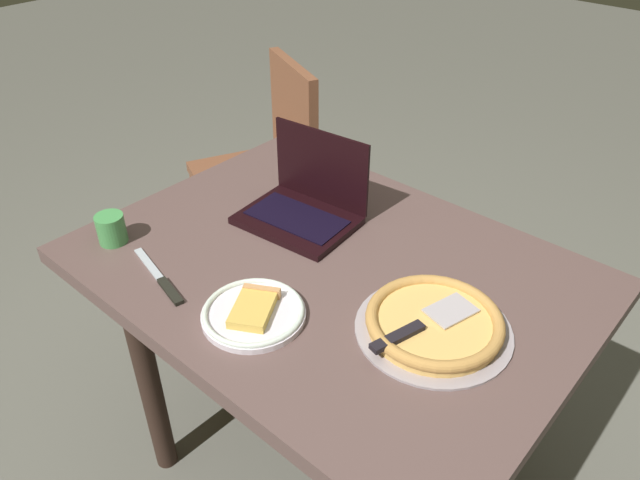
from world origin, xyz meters
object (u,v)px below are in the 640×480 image
object	(u,v)px
pizza_tray	(434,323)
drink_cup	(111,228)
laptop	(305,202)
pizza_plate	(255,313)
dining_table	(330,293)
chair_near	(268,162)
table_knife	(162,281)

from	to	relation	value
pizza_tray	drink_cup	xyz separation A→B (m)	(-0.78, -0.26, 0.02)
laptop	pizza_plate	xyz separation A→B (m)	(0.19, -0.36, -0.03)
dining_table	chair_near	distance (m)	0.96
pizza_plate	drink_cup	distance (m)	0.47
laptop	chair_near	world-z (taller)	laptop
dining_table	pizza_tray	bearing A→B (deg)	-5.91
dining_table	table_knife	size ratio (longest dim) A/B	4.77
drink_cup	dining_table	bearing A→B (deg)	31.64
pizza_tray	chair_near	distance (m)	1.26
chair_near	table_knife	bearing A→B (deg)	-57.71
dining_table	drink_cup	world-z (taller)	drink_cup
table_knife	drink_cup	size ratio (longest dim) A/B	3.28
pizza_plate	dining_table	bearing A→B (deg)	90.53
pizza_tray	pizza_plate	bearing A→B (deg)	-144.68
laptop	dining_table	bearing A→B (deg)	-31.17
dining_table	pizza_tray	size ratio (longest dim) A/B	3.61
dining_table	pizza_plate	xyz separation A→B (m)	(0.00, -0.25, 0.10)
laptop	pizza_tray	bearing A→B (deg)	-16.20
drink_cup	chair_near	bearing A→B (deg)	110.65
pizza_plate	chair_near	size ratio (longest dim) A/B	0.25
pizza_plate	pizza_tray	world-z (taller)	pizza_tray
dining_table	pizza_plate	bearing A→B (deg)	-89.47
dining_table	table_knife	xyz separation A→B (m)	(-0.24, -0.31, 0.09)
laptop	pizza_plate	size ratio (longest dim) A/B	1.40
drink_cup	chair_near	size ratio (longest dim) A/B	0.09
pizza_plate	table_knife	world-z (taller)	pizza_plate
pizza_tray	table_knife	world-z (taller)	pizza_tray
dining_table	chair_near	bearing A→B (deg)	145.14
laptop	pizza_plate	distance (m)	0.41
dining_table	laptop	world-z (taller)	laptop
pizza_tray	drink_cup	distance (m)	0.82
laptop	table_knife	size ratio (longest dim) A/B	1.26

